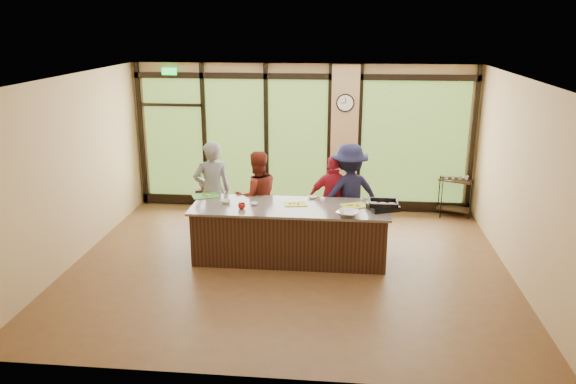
% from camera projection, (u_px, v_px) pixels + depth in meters
% --- Properties ---
extents(floor, '(7.00, 7.00, 0.00)m').
position_uv_depth(floor, '(288.00, 266.00, 9.10)').
color(floor, brown).
rests_on(floor, ground).
extents(ceiling, '(7.00, 7.00, 0.00)m').
position_uv_depth(ceiling, '(288.00, 78.00, 8.22)').
color(ceiling, white).
rests_on(ceiling, back_wall).
extents(back_wall, '(7.00, 0.00, 7.00)m').
position_uv_depth(back_wall, '(303.00, 138.00, 11.52)').
color(back_wall, tan).
rests_on(back_wall, floor).
extents(left_wall, '(0.00, 6.00, 6.00)m').
position_uv_depth(left_wall, '(71.00, 171.00, 8.99)').
color(left_wall, tan).
rests_on(left_wall, floor).
extents(right_wall, '(0.00, 6.00, 6.00)m').
position_uv_depth(right_wall, '(522.00, 183.00, 8.33)').
color(right_wall, tan).
rests_on(right_wall, floor).
extents(window_wall, '(6.90, 0.12, 3.00)m').
position_uv_depth(window_wall, '(310.00, 144.00, 11.49)').
color(window_wall, tan).
rests_on(window_wall, floor).
extents(island_base, '(3.10, 1.00, 0.88)m').
position_uv_depth(island_base, '(290.00, 234.00, 9.26)').
color(island_base, black).
rests_on(island_base, floor).
extents(countertop, '(3.20, 1.10, 0.04)m').
position_uv_depth(countertop, '(290.00, 207.00, 9.12)').
color(countertop, '#71645D').
rests_on(countertop, island_base).
extents(wall_clock, '(0.36, 0.04, 0.36)m').
position_uv_depth(wall_clock, '(345.00, 103.00, 11.09)').
color(wall_clock, black).
rests_on(wall_clock, window_wall).
extents(cook_left, '(0.78, 0.65, 1.82)m').
position_uv_depth(cook_left, '(212.00, 191.00, 9.93)').
color(cook_left, slate).
rests_on(cook_left, floor).
extents(cook_midleft, '(0.99, 0.90, 1.65)m').
position_uv_depth(cook_midleft, '(257.00, 197.00, 9.91)').
color(cook_midleft, maroon).
rests_on(cook_midleft, floor).
extents(cook_midright, '(0.94, 0.43, 1.58)m').
position_uv_depth(cook_midright, '(334.00, 200.00, 9.87)').
color(cook_midright, '#A5192D').
rests_on(cook_midright, floor).
extents(cook_right, '(1.32, 1.05, 1.78)m').
position_uv_depth(cook_right, '(349.00, 194.00, 9.85)').
color(cook_right, '#181936').
rests_on(cook_right, floor).
extents(roasting_pan, '(0.55, 0.49, 0.08)m').
position_uv_depth(roasting_pan, '(383.00, 207.00, 8.93)').
color(roasting_pan, black).
rests_on(roasting_pan, countertop).
extents(mixing_bowl, '(0.43, 0.43, 0.08)m').
position_uv_depth(mixing_bowl, '(348.00, 214.00, 8.63)').
color(mixing_bowl, silver).
rests_on(mixing_bowl, countertop).
extents(cutting_board_left, '(0.52, 0.47, 0.01)m').
position_uv_depth(cutting_board_left, '(205.00, 196.00, 9.62)').
color(cutting_board_left, green).
rests_on(cutting_board_left, countertop).
extents(cutting_board_center, '(0.39, 0.32, 0.01)m').
position_uv_depth(cutting_board_center, '(295.00, 204.00, 9.20)').
color(cutting_board_center, gold).
rests_on(cutting_board_center, countertop).
extents(cutting_board_right, '(0.49, 0.44, 0.01)m').
position_uv_depth(cutting_board_right, '(354.00, 206.00, 9.11)').
color(cutting_board_right, gold).
rests_on(cutting_board_right, countertop).
extents(prep_bowl_near, '(0.20, 0.20, 0.05)m').
position_uv_depth(prep_bowl_near, '(226.00, 202.00, 9.25)').
color(prep_bowl_near, white).
rests_on(prep_bowl_near, countertop).
extents(prep_bowl_mid, '(0.14, 0.14, 0.04)m').
position_uv_depth(prep_bowl_mid, '(254.00, 204.00, 9.16)').
color(prep_bowl_mid, white).
rests_on(prep_bowl_mid, countertop).
extents(prep_bowl_far, '(0.14, 0.14, 0.03)m').
position_uv_depth(prep_bowl_far, '(312.00, 197.00, 9.52)').
color(prep_bowl_far, white).
rests_on(prep_bowl_far, countertop).
extents(red_ramekin, '(0.16, 0.16, 0.09)m').
position_uv_depth(red_ramekin, '(242.00, 206.00, 8.97)').
color(red_ramekin, '#A81910').
rests_on(red_ramekin, countertop).
extents(flower_stand, '(0.42, 0.42, 0.73)m').
position_uv_depth(flower_stand, '(206.00, 206.00, 10.88)').
color(flower_stand, black).
rests_on(flower_stand, floor).
extents(flower_vase, '(0.34, 0.34, 0.27)m').
position_uv_depth(flower_vase, '(205.00, 181.00, 10.73)').
color(flower_vase, '#927C50').
rests_on(flower_vase, flower_stand).
extents(bar_cart, '(0.71, 0.58, 0.85)m').
position_uv_depth(bar_cart, '(455.00, 192.00, 11.27)').
color(bar_cart, black).
rests_on(bar_cart, floor).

